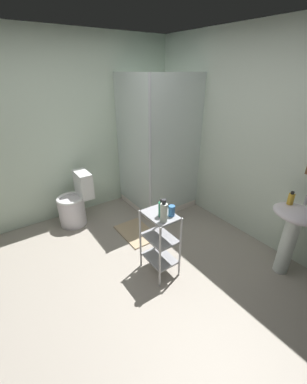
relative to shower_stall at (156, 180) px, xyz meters
name	(u,v)px	position (x,y,z in m)	size (l,w,h in m)	color
ground_plane	(128,288)	(1.22, -1.23, -0.47)	(4.20, 4.20, 0.02)	#9F9589
wall_back	(259,142)	(1.24, 0.62, 0.79)	(4.20, 0.14, 2.50)	silver
wall_left	(57,133)	(-0.63, -1.23, 0.79)	(0.10, 4.20, 2.50)	silver
shower_stall	(156,180)	(0.00, 0.00, 0.00)	(0.92, 0.92, 2.00)	white
pedestal_sink	(293,228)	(1.99, 0.29, 0.12)	(0.46, 0.37, 0.81)	white
sink_faucet	(306,200)	(1.99, 0.41, 0.40)	(0.03, 0.03, 0.10)	silver
toilet	(75,204)	(-0.26, -1.24, -0.15)	(0.37, 0.49, 0.76)	white
storage_cart	(160,239)	(1.22, -0.82, -0.03)	(0.38, 0.28, 0.74)	silver
hand_soap_bottle	(291,199)	(1.90, 0.30, 0.41)	(0.06, 0.06, 0.14)	gold
lotion_bottle_white	(164,212)	(1.34, -0.87, 0.38)	(0.07, 0.07, 0.24)	white
body_wash_bottle_green	(162,209)	(1.25, -0.83, 0.36)	(0.07, 0.07, 0.18)	#2E9262
rinse_cup	(172,211)	(1.30, -0.75, 0.33)	(0.06, 0.06, 0.11)	#3870B2
bath_mat	(136,232)	(0.47, -0.67, -0.45)	(0.60, 0.40, 0.02)	tan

